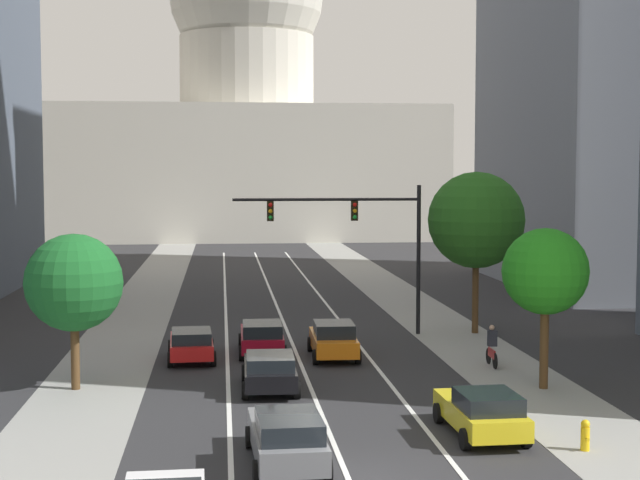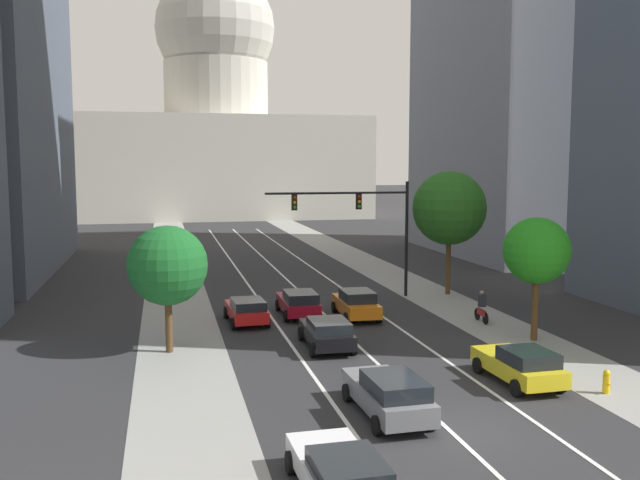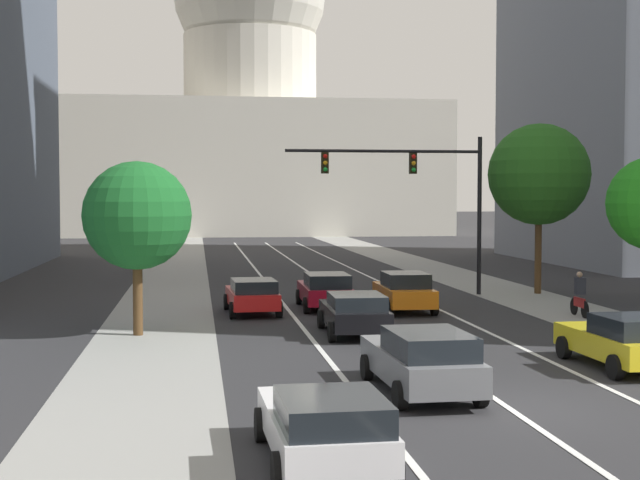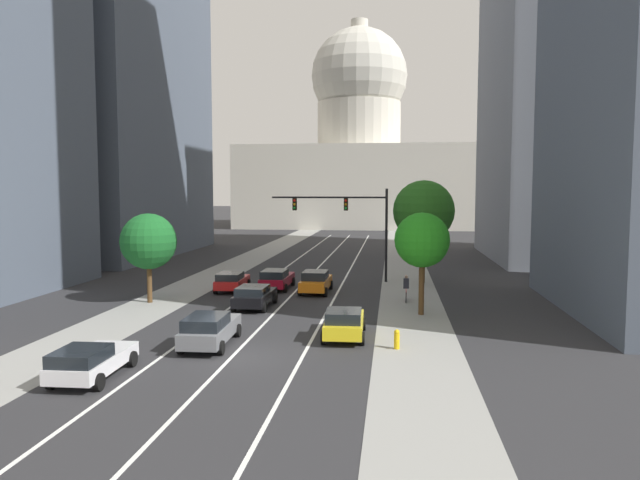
# 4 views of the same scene
# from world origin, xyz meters

# --- Properties ---
(ground_plane) EXTENTS (400.00, 400.00, 0.00)m
(ground_plane) POSITION_xyz_m (0.00, 40.00, 0.00)
(ground_plane) COLOR #2B2B2D
(sidewalk_left) EXTENTS (3.96, 130.00, 0.01)m
(sidewalk_left) POSITION_xyz_m (-8.04, 35.00, 0.01)
(sidewalk_left) COLOR gray
(sidewalk_left) RESTS_ON ground
(sidewalk_right) EXTENTS (3.96, 130.00, 0.01)m
(sidewalk_right) POSITION_xyz_m (8.04, 35.00, 0.01)
(sidewalk_right) COLOR gray
(sidewalk_right) RESTS_ON ground
(lane_stripe_left) EXTENTS (0.16, 90.00, 0.01)m
(lane_stripe_left) POSITION_xyz_m (-3.03, 25.00, 0.01)
(lane_stripe_left) COLOR white
(lane_stripe_left) RESTS_ON ground
(lane_stripe_center) EXTENTS (0.16, 90.00, 0.01)m
(lane_stripe_center) POSITION_xyz_m (0.00, 25.00, 0.01)
(lane_stripe_center) COLOR white
(lane_stripe_center) RESTS_ON ground
(lane_stripe_right) EXTENTS (0.16, 90.00, 0.01)m
(lane_stripe_right) POSITION_xyz_m (3.03, 25.00, 0.01)
(lane_stripe_right) COLOR white
(lane_stripe_right) RESTS_ON ground
(office_tower_far_right) EXTENTS (19.08, 22.75, 43.91)m
(office_tower_far_right) POSITION_xyz_m (26.30, 40.31, 21.99)
(office_tower_far_right) COLOR gray
(office_tower_far_right) RESTS_ON ground
(capitol_building) EXTENTS (45.62, 24.41, 40.26)m
(capitol_building) POSITION_xyz_m (0.00, 93.97, 14.34)
(capitol_building) COLOR beige
(capitol_building) RESTS_ON ground
(car_red) EXTENTS (2.13, 4.23, 1.40)m
(car_red) POSITION_xyz_m (-4.54, 16.32, 0.74)
(car_red) COLOR red
(car_red) RESTS_ON ground
(car_white) EXTENTS (2.14, 4.37, 1.37)m
(car_white) POSITION_xyz_m (-4.54, -3.71, 0.73)
(car_white) COLOR silver
(car_white) RESTS_ON ground
(car_orange) EXTENTS (2.07, 4.45, 1.57)m
(car_orange) POSITION_xyz_m (1.51, 16.40, 0.81)
(car_orange) COLOR orange
(car_orange) RESTS_ON ground
(car_yellow) EXTENTS (2.14, 4.46, 1.47)m
(car_yellow) POSITION_xyz_m (4.55, 3.83, 0.76)
(car_yellow) COLOR yellow
(car_yellow) RESTS_ON ground
(car_crimson) EXTENTS (2.07, 4.52, 1.50)m
(car_crimson) POSITION_xyz_m (-1.52, 17.47, 0.79)
(car_crimson) COLOR maroon
(car_crimson) RESTS_ON ground
(car_gray) EXTENTS (2.15, 4.84, 1.54)m
(car_gray) POSITION_xyz_m (-1.51, 1.55, 0.81)
(car_gray) COLOR slate
(car_gray) RESTS_ON ground
(car_black) EXTENTS (2.13, 4.43, 1.41)m
(car_black) POSITION_xyz_m (-1.52, 10.56, 0.75)
(car_black) COLOR black
(car_black) RESTS_ON ground
(traffic_signal_mast) EXTENTS (9.17, 0.39, 7.33)m
(traffic_signal_mast) POSITION_xyz_m (3.53, 21.92, 5.20)
(traffic_signal_mast) COLOR black
(traffic_signal_mast) RESTS_ON ground
(fire_hydrant) EXTENTS (0.26, 0.35, 0.91)m
(fire_hydrant) POSITION_xyz_m (7.09, 2.07, 0.46)
(fire_hydrant) COLOR yellow
(fire_hydrant) RESTS_ON ground
(cyclist) EXTENTS (0.37, 1.70, 1.72)m
(cyclist) POSITION_xyz_m (7.75, 13.87, 0.85)
(cyclist) COLOR black
(cyclist) RESTS_ON ground
(street_tree_far_right) EXTENTS (4.75, 4.75, 7.98)m
(street_tree_far_right) POSITION_xyz_m (9.22, 21.90, 5.59)
(street_tree_far_right) COLOR #51381E
(street_tree_far_right) RESTS_ON ground
(street_tree_near_left) EXTENTS (3.57, 3.57, 5.74)m
(street_tree_near_left) POSITION_xyz_m (-8.60, 11.45, 3.94)
(street_tree_near_left) COLOR #51381E
(street_tree_near_left) RESTS_ON ground
(street_tree_near_right) EXTENTS (3.17, 3.17, 5.94)m
(street_tree_near_right) POSITION_xyz_m (8.53, 9.80, 4.32)
(street_tree_near_right) COLOR #51381E
(street_tree_near_right) RESTS_ON ground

